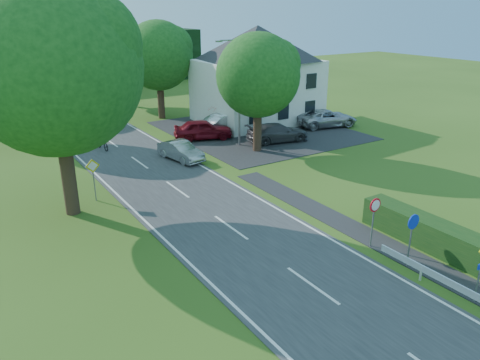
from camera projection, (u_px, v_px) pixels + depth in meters
road at (211, 213)px, 24.39m from camera, size 7.00×80.00×0.04m
parking_pad at (257, 130)px, 40.72m from camera, size 14.00×16.00×0.04m
line_edge_left at (152, 228)px, 22.74m from camera, size 0.12×80.00×0.01m
line_edge_right at (261, 200)px, 26.04m from camera, size 0.12×80.00×0.01m
line_centre at (211, 213)px, 24.39m from camera, size 0.12×80.00×0.01m
tree_main at (58, 103)px, 22.48m from camera, size 9.40×9.40×11.64m
tree_left_far at (26, 87)px, 36.12m from camera, size 7.00×7.00×8.58m
tree_right_far at (159, 70)px, 43.70m from camera, size 7.40×7.40×9.09m
tree_left_back at (10, 73)px, 45.92m from camera, size 6.60×6.60×8.07m
tree_right_back at (121, 70)px, 49.76m from camera, size 6.20×6.20×7.56m
tree_right_mid at (258, 93)px, 33.52m from camera, size 7.00×7.00×8.58m
treeline_right at (95, 58)px, 63.48m from camera, size 30.00×5.00×7.00m
house_white at (257, 74)px, 42.57m from camera, size 10.60×8.40×8.60m
streetlight at (238, 88)px, 34.81m from camera, size 2.03×0.18×8.00m
sign_roundabout at (412, 230)px, 18.90m from camera, size 0.64×0.08×2.37m
sign_speed_limit at (374, 211)px, 20.43m from camera, size 0.64×0.11×2.37m
sign_priority_left at (93, 172)px, 25.44m from camera, size 0.78×0.09×2.44m
moving_car at (181, 151)px, 32.63m from camera, size 2.07×4.15×1.31m
motorcycle at (102, 143)px, 35.03m from camera, size 0.87×1.97×1.00m
parked_car_red at (203, 129)px, 37.72m from camera, size 5.04×3.39×1.59m
parked_car_silver_a at (227, 123)px, 39.95m from camera, size 4.99×2.39×1.58m
parked_car_grey at (278, 133)px, 37.04m from camera, size 5.32×3.00×1.46m
parked_car_silver_b at (327, 118)px, 41.72m from camera, size 5.86×3.71×1.51m
parasol at (221, 117)px, 40.65m from camera, size 2.80×2.84×2.15m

